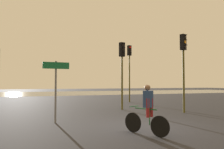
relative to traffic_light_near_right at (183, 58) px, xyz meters
name	(u,v)px	position (x,y,z in m)	size (l,w,h in m)	color
ground_plane	(144,127)	(-4.02, -2.75, -3.10)	(120.00, 120.00, 0.00)	#28282D
water_strip	(58,93)	(-4.02, 27.42, -3.10)	(80.00, 16.00, 0.01)	slate
traffic_light_near_right	(183,58)	(0.00, 0.00, 0.00)	(0.38, 0.40, 4.47)	#4C4719
traffic_light_far_right	(129,63)	(0.01, 7.43, 0.37)	(0.36, 0.38, 5.05)	#4C4719
traffic_light_center	(122,63)	(-2.74, 2.53, -0.13)	(0.37, 0.39, 4.27)	#4C4719
direction_sign_post	(56,82)	(-7.15, -0.82, -1.41)	(1.10, 0.14, 2.60)	slate
cyclist	(147,109)	(-4.57, -3.99, -2.28)	(0.82, 1.55, 1.62)	black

